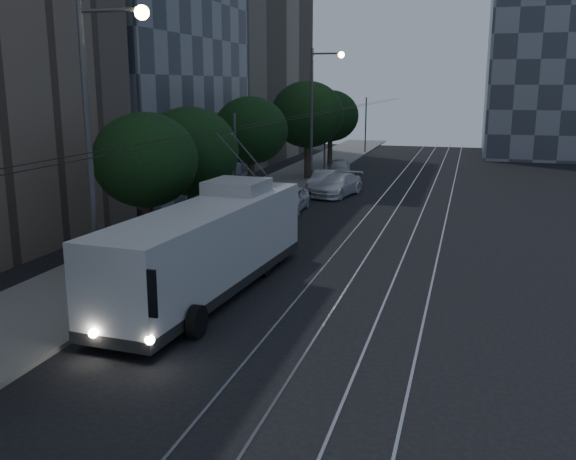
% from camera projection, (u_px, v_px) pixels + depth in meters
% --- Properties ---
extents(ground, '(120.00, 120.00, 0.00)m').
position_uv_depth(ground, '(280.00, 309.00, 21.54)').
color(ground, black).
rests_on(ground, ground).
extents(sidewalk, '(5.00, 90.00, 0.15)m').
position_uv_depth(sidewalk, '(258.00, 197.00, 42.29)').
color(sidewalk, slate).
rests_on(sidewalk, ground).
extents(tram_rails, '(4.52, 90.00, 0.02)m').
position_uv_depth(tram_rails, '(411.00, 206.00, 39.62)').
color(tram_rails, '#9D9DA5').
rests_on(tram_rails, ground).
extents(overhead_wires, '(2.23, 90.00, 6.00)m').
position_uv_depth(overhead_wires, '(295.00, 147.00, 40.86)').
color(overhead_wires, black).
rests_on(overhead_wires, ground).
extents(trolleybus, '(3.40, 12.52, 5.63)m').
position_uv_depth(trolleybus, '(210.00, 247.00, 22.83)').
color(trolleybus, silver).
rests_on(trolleybus, ground).
extents(pickup_silver, '(4.13, 6.69, 1.73)m').
position_uv_depth(pickup_silver, '(265.00, 212.00, 33.42)').
color(pickup_silver, silver).
rests_on(pickup_silver, ground).
extents(car_white_a, '(1.87, 4.33, 1.45)m').
position_uv_depth(car_white_a, '(290.00, 199.00, 37.96)').
color(car_white_a, silver).
rests_on(car_white_a, ground).
extents(car_white_b, '(3.07, 5.40, 1.47)m').
position_uv_depth(car_white_b, '(337.00, 185.00, 43.21)').
color(car_white_b, white).
rests_on(car_white_b, ground).
extents(car_white_c, '(1.72, 4.35, 1.41)m').
position_uv_depth(car_white_c, '(324.00, 180.00, 45.44)').
color(car_white_c, '#B0B1B5').
rests_on(car_white_c, ground).
extents(car_white_d, '(2.66, 4.82, 1.55)m').
position_uv_depth(car_white_d, '(339.00, 168.00, 51.44)').
color(car_white_d, silver).
rests_on(car_white_d, ground).
extents(tree_1, '(4.33, 4.33, 6.29)m').
position_uv_depth(tree_1, '(145.00, 160.00, 26.30)').
color(tree_1, '#33251C').
rests_on(tree_1, ground).
extents(tree_2, '(4.66, 4.66, 6.36)m').
position_uv_depth(tree_2, '(190.00, 152.00, 30.40)').
color(tree_2, '#33251C').
rests_on(tree_2, ground).
extents(tree_3, '(4.47, 4.47, 6.68)m').
position_uv_depth(tree_3, '(251.00, 131.00, 38.36)').
color(tree_3, '#33251C').
rests_on(tree_3, ground).
extents(tree_4, '(5.66, 5.66, 7.63)m').
position_uv_depth(tree_4, '(307.00, 115.00, 49.45)').
color(tree_4, '#33251C').
rests_on(tree_4, ground).
extents(tree_5, '(5.06, 5.06, 6.87)m').
position_uv_depth(tree_5, '(330.00, 116.00, 57.45)').
color(tree_5, '#33251C').
rests_on(tree_5, ground).
extents(streetlamp_near, '(2.40, 0.44, 9.92)m').
position_uv_depth(streetlamp_near, '(99.00, 130.00, 20.05)').
color(streetlamp_near, '#4E4E51').
rests_on(streetlamp_near, ground).
extents(streetlamp_far, '(2.38, 0.44, 9.83)m').
position_uv_depth(streetlamp_far, '(317.00, 105.00, 45.15)').
color(streetlamp_far, '#4E4E51').
rests_on(streetlamp_far, ground).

